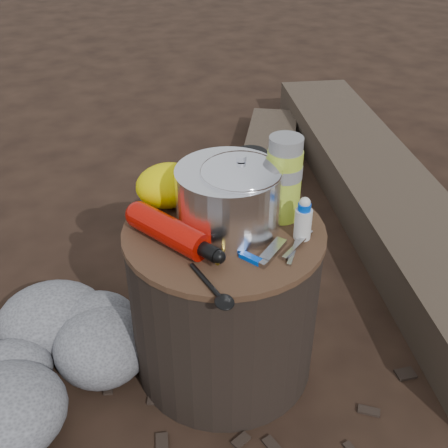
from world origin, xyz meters
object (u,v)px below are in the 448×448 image
object	(u,v)px
log_main	(379,189)
thermos	(284,179)
stump	(224,300)
travel_mug	(250,174)
fuel_bottle	(169,231)
camping_pot	(240,196)

from	to	relation	value
log_main	thermos	bearing A→B (deg)	-129.51
stump	log_main	world-z (taller)	stump
thermos	travel_mug	bearing A→B (deg)	107.75
log_main	thermos	xyz separation A→B (m)	(-0.69, -0.62, 0.48)
stump	fuel_bottle	bearing A→B (deg)	-172.49
fuel_bottle	thermos	xyz separation A→B (m)	(0.30, 0.04, 0.08)
stump	camping_pot	distance (m)	0.33
stump	camping_pot	xyz separation A→B (m)	(0.04, -0.01, 0.33)
thermos	travel_mug	world-z (taller)	thermos
log_main	camping_pot	world-z (taller)	camping_pot
travel_mug	stump	bearing A→B (deg)	-128.06
stump	camping_pot	size ratio (longest dim) A/B	2.64
stump	camping_pot	world-z (taller)	camping_pot
log_main	camping_pot	bearing A→B (deg)	-132.91
stump	thermos	xyz separation A→B (m)	(0.16, 0.02, 0.34)
log_main	thermos	world-z (taller)	thermos
stump	travel_mug	world-z (taller)	travel_mug
fuel_bottle	travel_mug	distance (m)	0.31
log_main	fuel_bottle	distance (m)	1.26
camping_pot	thermos	bearing A→B (deg)	11.65
thermos	travel_mug	xyz separation A→B (m)	(-0.04, 0.13, -0.05)
camping_pot	fuel_bottle	distance (m)	0.19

